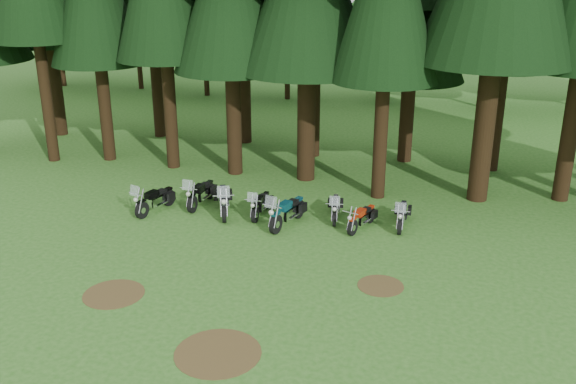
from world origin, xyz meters
name	(u,v)px	position (x,y,z in m)	size (l,w,h in m)	color
ground	(233,275)	(0.00, 0.00, 0.00)	(120.00, 120.00, 0.00)	#2B661B
decid_0	(57,5)	(-22.10, 25.26, 5.90)	(8.00, 7.78, 10.00)	black
decid_1	(138,7)	(-15.99, 25.76, 5.83)	(7.91, 7.69, 9.88)	black
decid_2	(207,23)	(-10.43, 24.78, 4.95)	(6.72, 6.53, 8.40)	black
decid_3	(291,32)	(-4.71, 25.13, 4.51)	(6.12, 5.95, 7.65)	black
decid_4	(388,35)	(1.58, 26.32, 4.37)	(5.93, 5.76, 7.41)	black
decid_5	(500,8)	(8.29, 25.71, 6.23)	(8.45, 8.21, 10.56)	black
dirt_patch_0	(114,294)	(-3.00, -2.00, 0.01)	(1.80, 1.80, 0.01)	#4C3D1E
dirt_patch_1	(381,286)	(4.50, 0.50, 0.01)	(1.40, 1.40, 0.01)	#4C3D1E
dirt_patch_2	(218,353)	(1.00, -4.00, 0.01)	(2.20, 2.20, 0.01)	#4C3D1E
motorcycle_0	(155,200)	(-4.63, 4.18, 0.47)	(0.87, 2.20, 1.39)	black
motorcycle_1	(201,194)	(-3.18, 5.24, 0.48)	(0.48, 2.27, 1.43)	black
motorcycle_2	(223,201)	(-2.02, 4.66, 0.51)	(1.17, 2.37, 1.53)	black
motorcycle_3	(261,205)	(-0.60, 4.85, 0.43)	(0.38, 2.02, 1.28)	black
motorcycle_4	(287,213)	(0.62, 4.18, 0.51)	(0.91, 2.40, 1.52)	black
motorcycle_5	(335,208)	(2.19, 5.26, 0.42)	(0.55, 2.01, 1.26)	black
motorcycle_6	(362,218)	(3.30, 4.59, 0.40)	(0.76, 1.88, 0.79)	black
motorcycle_7	(402,216)	(4.67, 5.15, 0.44)	(0.39, 2.07, 1.31)	black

